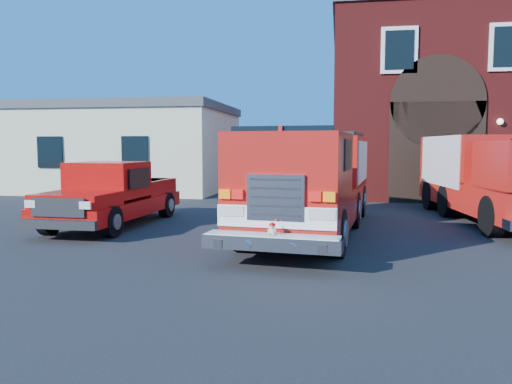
% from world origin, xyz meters
% --- Properties ---
extents(ground, '(100.00, 100.00, 0.00)m').
position_xyz_m(ground, '(0.00, 0.00, 0.00)').
color(ground, black).
rests_on(ground, ground).
extents(parking_stripe_mid, '(0.12, 3.00, 0.01)m').
position_xyz_m(parking_stripe_mid, '(6.50, 4.00, 0.00)').
color(parking_stripe_mid, yellow).
rests_on(parking_stripe_mid, ground).
extents(parking_stripe_far, '(0.12, 3.00, 0.01)m').
position_xyz_m(parking_stripe_far, '(6.50, 7.00, 0.00)').
color(parking_stripe_far, yellow).
rests_on(parking_stripe_far, ground).
extents(fire_station, '(15.20, 10.20, 8.45)m').
position_xyz_m(fire_station, '(8.99, 13.98, 4.25)').
color(fire_station, maroon).
rests_on(fire_station, ground).
extents(side_building, '(10.20, 8.20, 4.35)m').
position_xyz_m(side_building, '(-9.00, 13.00, 2.20)').
color(side_building, beige).
rests_on(side_building, ground).
extents(fire_engine, '(3.40, 8.92, 2.68)m').
position_xyz_m(fire_engine, '(1.05, 1.62, 1.39)').
color(fire_engine, black).
rests_on(fire_engine, ground).
extents(pickup_truck, '(2.21, 5.65, 1.82)m').
position_xyz_m(pickup_truck, '(-4.64, 1.79, 0.86)').
color(pickup_truck, black).
rests_on(pickup_truck, ground).
extents(secondary_truck, '(3.22, 8.19, 2.59)m').
position_xyz_m(secondary_truck, '(6.29, 4.36, 1.41)').
color(secondary_truck, black).
rests_on(secondary_truck, ground).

